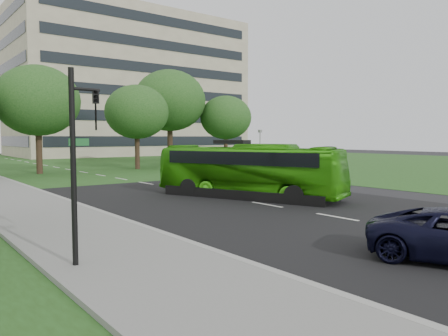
% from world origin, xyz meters
% --- Properties ---
extents(ground, '(160.00, 160.00, 0.00)m').
position_xyz_m(ground, '(0.00, 0.00, 0.00)').
color(ground, black).
rests_on(ground, ground).
extents(street_surfaces, '(120.00, 120.00, 0.15)m').
position_xyz_m(street_surfaces, '(-0.38, 22.75, 0.03)').
color(street_surfaces, black).
rests_on(street_surfaces, ground).
extents(office_building, '(40.10, 20.10, 25.00)m').
position_xyz_m(office_building, '(21.96, 61.96, 12.50)').
color(office_building, tan).
rests_on(office_building, ground).
extents(tree_park_b, '(7.07, 7.07, 9.27)m').
position_xyz_m(tree_park_b, '(-3.59, 26.58, 6.25)').
color(tree_park_b, black).
rests_on(tree_park_b, ground).
extents(tree_park_c, '(6.23, 6.23, 8.28)m').
position_xyz_m(tree_park_c, '(5.65, 26.60, 5.62)').
color(tree_park_c, black).
rests_on(tree_park_c, ground).
extents(tree_park_d, '(8.11, 8.11, 10.73)m').
position_xyz_m(tree_park_d, '(11.57, 30.26, 7.26)').
color(tree_park_d, black).
rests_on(tree_park_d, ground).
extents(tree_park_e, '(5.99, 5.99, 7.98)m').
position_xyz_m(tree_park_e, '(17.57, 27.65, 5.42)').
color(tree_park_e, black).
rests_on(tree_park_e, ground).
extents(bus, '(5.88, 10.24, 2.81)m').
position_xyz_m(bus, '(1.00, 4.46, 1.40)').
color(bus, '#329D0F').
rests_on(bus, ground).
extents(sedan, '(4.08, 1.43, 1.34)m').
position_xyz_m(sedan, '(14.86, 15.54, 0.67)').
color(sedan, '#BCBDC1').
rests_on(sedan, ground).
extents(traffic_light, '(0.76, 0.22, 4.75)m').
position_xyz_m(traffic_light, '(-10.35, -2.57, 2.79)').
color(traffic_light, black).
rests_on(traffic_light, ground).
extents(camera_pole, '(0.39, 0.35, 3.90)m').
position_xyz_m(camera_pole, '(16.00, 20.00, 2.52)').
color(camera_pole, gray).
rests_on(camera_pole, ground).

